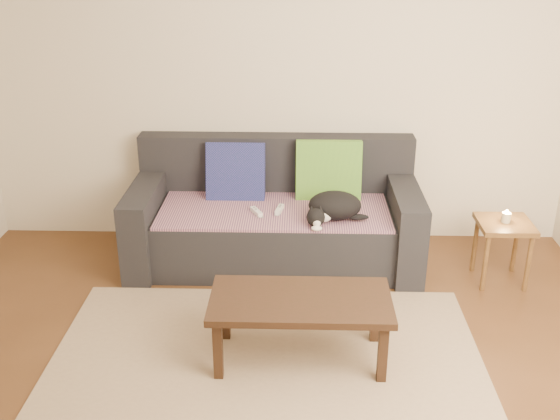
{
  "coord_description": "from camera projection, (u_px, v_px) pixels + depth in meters",
  "views": [
    {
      "loc": [
        0.17,
        -2.9,
        2.28
      ],
      "look_at": [
        0.05,
        1.2,
        0.55
      ],
      "focal_mm": 42.0,
      "sensor_mm": 36.0,
      "label": 1
    }
  ],
  "objects": [
    {
      "name": "wii_remote_a",
      "position": [
        256.0,
        212.0,
        4.67
      ],
      "size": [
        0.1,
        0.15,
        0.03
      ],
      "primitive_type": "cube",
      "rotation": [
        0.0,
        0.0,
        2.03
      ],
      "color": "white",
      "rests_on": "throw_blanket"
    },
    {
      "name": "cushion_navy",
      "position": [
        236.0,
        172.0,
        4.93
      ],
      "size": [
        0.44,
        0.23,
        0.45
      ],
      "primitive_type": "cube",
      "rotation": [
        -0.28,
        0.0,
        0.0
      ],
      "color": "#12214E",
      "rests_on": "throw_blanket"
    },
    {
      "name": "cushion_green",
      "position": [
        328.0,
        173.0,
        4.91
      ],
      "size": [
        0.49,
        0.19,
        0.5
      ],
      "primitive_type": "cube",
      "rotation": [
        -0.14,
        0.0,
        0.0
      ],
      "color": "#0B462A",
      "rests_on": "throw_blanket"
    },
    {
      "name": "candle",
      "position": [
        506.0,
        217.0,
        4.49
      ],
      "size": [
        0.06,
        0.06,
        0.09
      ],
      "color": "beige",
      "rests_on": "side_table"
    },
    {
      "name": "side_table",
      "position": [
        504.0,
        233.0,
        4.53
      ],
      "size": [
        0.36,
        0.36,
        0.45
      ],
      "color": "brown",
      "rests_on": "ground"
    },
    {
      "name": "sofa",
      "position": [
        275.0,
        220.0,
        4.89
      ],
      "size": [
        2.1,
        0.94,
        0.87
      ],
      "color": "#232328",
      "rests_on": "ground"
    },
    {
      "name": "rug",
      "position": [
        266.0,
        371.0,
        3.7
      ],
      "size": [
        2.5,
        1.8,
        0.01
      ],
      "primitive_type": "cube",
      "color": "tan",
      "rests_on": "ground"
    },
    {
      "name": "cat",
      "position": [
        333.0,
        207.0,
        4.55
      ],
      "size": [
        0.45,
        0.4,
        0.19
      ],
      "rotation": [
        0.0,
        0.0,
        0.22
      ],
      "color": "black",
      "rests_on": "throw_blanket"
    },
    {
      "name": "coffee_table",
      "position": [
        300.0,
        306.0,
        3.67
      ],
      "size": [
        1.02,
        0.51,
        0.41
      ],
      "color": "black",
      "rests_on": "rug"
    },
    {
      "name": "throw_blanket",
      "position": [
        274.0,
        210.0,
        4.76
      ],
      "size": [
        1.66,
        0.74,
        0.02
      ],
      "primitive_type": "cube",
      "color": "#492B52",
      "rests_on": "sofa"
    },
    {
      "name": "back_wall",
      "position": [
        277.0,
        76.0,
        4.9
      ],
      "size": [
        4.5,
        0.04,
        2.6
      ],
      "primitive_type": "cube",
      "color": "beige",
      "rests_on": "ground"
    },
    {
      "name": "ground",
      "position": [
        264.0,
        388.0,
        3.56
      ],
      "size": [
        4.5,
        4.5,
        0.0
      ],
      "primitive_type": "plane",
      "color": "brown",
      "rests_on": "ground"
    },
    {
      "name": "wii_remote_b",
      "position": [
        279.0,
        209.0,
        4.71
      ],
      "size": [
        0.06,
        0.15,
        0.03
      ],
      "primitive_type": "cube",
      "rotation": [
        0.0,
        0.0,
        1.38
      ],
      "color": "white",
      "rests_on": "throw_blanket"
    }
  ]
}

